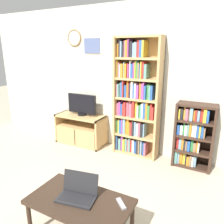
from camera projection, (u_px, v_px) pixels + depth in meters
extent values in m
plane|color=#BCAD93|center=(69.00, 220.00, 2.42)|extent=(18.00, 18.00, 0.00)
cube|color=beige|center=(139.00, 81.00, 3.82)|extent=(6.98, 0.06, 2.60)
torus|color=olive|center=(74.00, 38.00, 4.18)|extent=(0.32, 0.03, 0.32)
cylinder|color=white|center=(74.00, 38.00, 4.18)|extent=(0.26, 0.02, 0.26)
cube|color=silver|center=(92.00, 46.00, 4.05)|extent=(0.38, 0.01, 0.30)
cube|color=slate|center=(92.00, 46.00, 4.04)|extent=(0.35, 0.02, 0.27)
cube|color=tan|center=(62.00, 126.00, 4.58)|extent=(0.04, 0.43, 0.58)
cube|color=tan|center=(102.00, 133.00, 4.15)|extent=(0.04, 0.43, 0.58)
cube|color=tan|center=(80.00, 116.00, 4.29)|extent=(0.99, 0.43, 0.04)
cube|color=tan|center=(82.00, 142.00, 4.44)|extent=(0.99, 0.43, 0.04)
cube|color=tan|center=(81.00, 126.00, 4.35)|extent=(0.92, 0.40, 0.04)
cube|color=tan|center=(66.00, 135.00, 4.32)|extent=(0.44, 0.02, 0.31)
cube|color=tan|center=(85.00, 139.00, 4.12)|extent=(0.44, 0.02, 0.31)
cylinder|color=black|center=(82.00, 114.00, 4.29)|extent=(0.18, 0.18, 0.04)
cube|color=black|center=(82.00, 104.00, 4.24)|extent=(0.62, 0.05, 0.38)
cube|color=black|center=(81.00, 104.00, 4.21)|extent=(0.58, 0.01, 0.34)
cube|color=tan|center=(117.00, 97.00, 3.88)|extent=(0.04, 0.29, 2.04)
cube|color=tan|center=(159.00, 101.00, 3.54)|extent=(0.04, 0.29, 2.04)
cube|color=tan|center=(140.00, 97.00, 3.83)|extent=(0.79, 0.02, 2.04)
cube|color=tan|center=(135.00, 152.00, 3.99)|extent=(0.72, 0.26, 0.04)
cube|color=tan|center=(136.00, 135.00, 3.90)|extent=(0.72, 0.26, 0.04)
cube|color=tan|center=(136.00, 117.00, 3.80)|extent=(0.72, 0.26, 0.04)
cube|color=tan|center=(137.00, 99.00, 3.71)|extent=(0.72, 0.26, 0.04)
cube|color=tan|center=(138.00, 79.00, 3.62)|extent=(0.72, 0.26, 0.04)
cube|color=tan|center=(138.00, 58.00, 3.53)|extent=(0.72, 0.26, 0.04)
cube|color=tan|center=(139.00, 37.00, 3.44)|extent=(0.72, 0.26, 0.04)
cube|color=#2856A8|center=(119.00, 141.00, 4.11)|extent=(0.02, 0.21, 0.27)
cube|color=#232328|center=(120.00, 142.00, 4.10)|extent=(0.02, 0.22, 0.25)
cube|color=#5B9389|center=(122.00, 143.00, 4.08)|extent=(0.04, 0.22, 0.22)
cube|color=#9E4293|center=(124.00, 142.00, 4.06)|extent=(0.03, 0.20, 0.28)
cube|color=gold|center=(126.00, 144.00, 4.05)|extent=(0.04, 0.22, 0.22)
cube|color=#5B9389|center=(128.00, 143.00, 4.03)|extent=(0.03, 0.21, 0.25)
cube|color=#B75B70|center=(130.00, 144.00, 4.02)|extent=(0.03, 0.19, 0.22)
cube|color=#5B9389|center=(131.00, 143.00, 3.99)|extent=(0.03, 0.21, 0.27)
cube|color=red|center=(133.00, 144.00, 3.99)|extent=(0.03, 0.18, 0.24)
cube|color=white|center=(135.00, 145.00, 3.98)|extent=(0.04, 0.19, 0.24)
cube|color=#2856A8|center=(137.00, 146.00, 3.96)|extent=(0.04, 0.19, 0.22)
cube|color=#232328|center=(139.00, 145.00, 3.92)|extent=(0.04, 0.22, 0.29)
cube|color=#93704C|center=(141.00, 146.00, 3.91)|extent=(0.02, 0.22, 0.27)
cube|color=#759EB7|center=(142.00, 145.00, 3.90)|extent=(0.03, 0.19, 0.28)
cube|color=#232328|center=(144.00, 147.00, 3.89)|extent=(0.02, 0.21, 0.23)
cube|color=#2856A8|center=(145.00, 147.00, 3.87)|extent=(0.02, 0.23, 0.24)
cube|color=#B75B70|center=(147.00, 148.00, 3.86)|extent=(0.03, 0.23, 0.23)
cube|color=#388947|center=(119.00, 125.00, 4.03)|extent=(0.02, 0.19, 0.23)
cube|color=gold|center=(121.00, 125.00, 4.01)|extent=(0.04, 0.18, 0.25)
cube|color=#2856A8|center=(123.00, 125.00, 3.98)|extent=(0.04, 0.22, 0.24)
cube|color=#9E4293|center=(124.00, 125.00, 3.96)|extent=(0.02, 0.23, 0.28)
cube|color=#759EB7|center=(126.00, 125.00, 3.95)|extent=(0.04, 0.22, 0.28)
cube|color=orange|center=(128.00, 126.00, 3.94)|extent=(0.02, 0.20, 0.24)
cube|color=orange|center=(130.00, 125.00, 3.92)|extent=(0.04, 0.21, 0.29)
cube|color=orange|center=(131.00, 127.00, 3.91)|extent=(0.02, 0.21, 0.23)
cube|color=red|center=(133.00, 128.00, 3.89)|extent=(0.04, 0.23, 0.23)
cube|color=#232328|center=(135.00, 127.00, 3.87)|extent=(0.03, 0.23, 0.27)
cube|color=#759EB7|center=(137.00, 128.00, 3.86)|extent=(0.04, 0.21, 0.26)
cube|color=white|center=(139.00, 128.00, 3.85)|extent=(0.03, 0.19, 0.23)
cube|color=#B75B70|center=(141.00, 128.00, 3.82)|extent=(0.04, 0.23, 0.25)
cube|color=#232328|center=(143.00, 129.00, 3.81)|extent=(0.04, 0.22, 0.23)
cube|color=#759EB7|center=(145.00, 129.00, 3.80)|extent=(0.03, 0.19, 0.24)
cube|color=#B75B70|center=(120.00, 108.00, 3.93)|extent=(0.04, 0.20, 0.21)
cube|color=#9E4293|center=(122.00, 108.00, 3.91)|extent=(0.04, 0.20, 0.24)
cube|color=#2856A8|center=(123.00, 109.00, 3.90)|extent=(0.03, 0.20, 0.21)
cube|color=red|center=(125.00, 109.00, 3.88)|extent=(0.03, 0.19, 0.21)
cube|color=red|center=(127.00, 108.00, 3.86)|extent=(0.04, 0.23, 0.25)
cube|color=#B75B70|center=(129.00, 108.00, 3.84)|extent=(0.04, 0.19, 0.25)
cube|color=#B75B70|center=(131.00, 108.00, 3.82)|extent=(0.03, 0.18, 0.28)
cube|color=#B75B70|center=(133.00, 109.00, 3.80)|extent=(0.03, 0.23, 0.24)
cube|color=red|center=(135.00, 109.00, 3.78)|extent=(0.04, 0.23, 0.28)
cube|color=gold|center=(138.00, 109.00, 3.77)|extent=(0.04, 0.18, 0.27)
cube|color=white|center=(140.00, 111.00, 3.75)|extent=(0.03, 0.23, 0.21)
cube|color=#388947|center=(142.00, 111.00, 3.74)|extent=(0.02, 0.19, 0.23)
cube|color=#5B9389|center=(143.00, 110.00, 3.73)|extent=(0.03, 0.20, 0.25)
cube|color=white|center=(144.00, 110.00, 3.71)|extent=(0.02, 0.23, 0.27)
cube|color=#2856A8|center=(146.00, 110.00, 3.69)|extent=(0.03, 0.23, 0.28)
cube|color=orange|center=(148.00, 110.00, 3.67)|extent=(0.03, 0.23, 0.28)
cube|color=#388947|center=(150.00, 112.00, 3.66)|extent=(0.04, 0.22, 0.24)
cube|color=red|center=(152.00, 111.00, 3.65)|extent=(0.03, 0.20, 0.27)
cube|color=red|center=(154.00, 113.00, 3.64)|extent=(0.03, 0.21, 0.22)
cube|color=#B75B70|center=(119.00, 90.00, 3.84)|extent=(0.02, 0.22, 0.22)
cube|color=#5B9389|center=(121.00, 90.00, 3.82)|extent=(0.03, 0.23, 0.22)
cube|color=#5B9389|center=(122.00, 89.00, 3.82)|extent=(0.02, 0.19, 0.25)
cube|color=#2856A8|center=(124.00, 89.00, 3.80)|extent=(0.04, 0.20, 0.27)
cube|color=red|center=(125.00, 89.00, 3.77)|extent=(0.02, 0.24, 0.28)
cube|color=#2856A8|center=(127.00, 91.00, 3.78)|extent=(0.04, 0.20, 0.21)
cube|color=orange|center=(129.00, 89.00, 3.75)|extent=(0.02, 0.19, 0.28)
cube|color=red|center=(130.00, 90.00, 3.75)|extent=(0.02, 0.19, 0.26)
cube|color=#232328|center=(132.00, 90.00, 3.73)|extent=(0.04, 0.20, 0.25)
cube|color=white|center=(134.00, 89.00, 3.71)|extent=(0.03, 0.22, 0.28)
cube|color=#2856A8|center=(136.00, 91.00, 3.70)|extent=(0.03, 0.21, 0.23)
cube|color=white|center=(137.00, 90.00, 3.68)|extent=(0.03, 0.24, 0.25)
cube|color=#9E4293|center=(139.00, 91.00, 3.67)|extent=(0.04, 0.23, 0.23)
cube|color=orange|center=(142.00, 90.00, 3.65)|extent=(0.04, 0.19, 0.26)
cube|color=#9E4293|center=(144.00, 91.00, 3.63)|extent=(0.02, 0.23, 0.26)
cube|color=#9E4293|center=(145.00, 90.00, 3.61)|extent=(0.02, 0.23, 0.28)
cube|color=#2856A8|center=(147.00, 92.00, 3.61)|extent=(0.03, 0.24, 0.23)
cube|color=#388947|center=(149.00, 91.00, 3.60)|extent=(0.03, 0.18, 0.25)
cube|color=#5B9389|center=(151.00, 92.00, 3.58)|extent=(0.03, 0.20, 0.24)
cube|color=#2856A8|center=(153.00, 92.00, 3.56)|extent=(0.03, 0.21, 0.23)
cube|color=gold|center=(119.00, 68.00, 3.74)|extent=(0.02, 0.20, 0.28)
cube|color=#B75B70|center=(121.00, 69.00, 3.74)|extent=(0.03, 0.19, 0.25)
cube|color=#759EB7|center=(122.00, 71.00, 3.72)|extent=(0.02, 0.23, 0.22)
cube|color=orange|center=(124.00, 70.00, 3.70)|extent=(0.04, 0.23, 0.23)
cube|color=#5B9389|center=(126.00, 70.00, 3.69)|extent=(0.02, 0.21, 0.25)
cube|color=orange|center=(128.00, 70.00, 3.67)|extent=(0.04, 0.23, 0.23)
cube|color=red|center=(130.00, 70.00, 3.66)|extent=(0.02, 0.20, 0.24)
cube|color=#9E4293|center=(131.00, 71.00, 3.65)|extent=(0.02, 0.24, 0.22)
cube|color=white|center=(132.00, 69.00, 3.64)|extent=(0.02, 0.20, 0.28)
cube|color=#2856A8|center=(134.00, 71.00, 3.63)|extent=(0.04, 0.21, 0.23)
cube|color=#9E4293|center=(136.00, 70.00, 3.61)|extent=(0.02, 0.22, 0.25)
cube|color=gold|center=(137.00, 70.00, 3.60)|extent=(0.02, 0.20, 0.27)
cube|color=#388947|center=(139.00, 69.00, 3.59)|extent=(0.03, 0.19, 0.28)
cube|color=#93704C|center=(140.00, 70.00, 3.58)|extent=(0.03, 0.20, 0.26)
cube|color=#2856A8|center=(142.00, 71.00, 3.57)|extent=(0.02, 0.20, 0.23)
cube|color=gold|center=(143.00, 70.00, 3.55)|extent=(0.02, 0.22, 0.27)
cube|color=red|center=(145.00, 70.00, 3.54)|extent=(0.03, 0.20, 0.27)
cube|color=#5B9389|center=(147.00, 71.00, 3.53)|extent=(0.04, 0.19, 0.23)
cube|color=orange|center=(120.00, 50.00, 3.66)|extent=(0.03, 0.18, 0.21)
cube|color=#232328|center=(122.00, 48.00, 3.64)|extent=(0.04, 0.19, 0.28)
cube|color=#759EB7|center=(124.00, 49.00, 3.62)|extent=(0.03, 0.23, 0.25)
cube|color=#232328|center=(125.00, 50.00, 3.61)|extent=(0.02, 0.22, 0.21)
cube|color=#B75B70|center=(127.00, 49.00, 3.59)|extent=(0.03, 0.20, 0.26)
cube|color=orange|center=(129.00, 49.00, 3.57)|extent=(0.03, 0.23, 0.26)
cube|color=#9E4293|center=(131.00, 48.00, 3.56)|extent=(0.02, 0.22, 0.28)
cube|color=#232328|center=(133.00, 49.00, 3.55)|extent=(0.04, 0.19, 0.26)
cube|color=#759EB7|center=(135.00, 50.00, 3.54)|extent=(0.03, 0.18, 0.22)
cube|color=#759EB7|center=(137.00, 50.00, 3.52)|extent=(0.04, 0.20, 0.23)
cube|color=red|center=(140.00, 49.00, 3.50)|extent=(0.04, 0.18, 0.26)
cube|color=#2856A8|center=(143.00, 49.00, 3.47)|extent=(0.04, 0.21, 0.26)
cube|color=gold|center=(145.00, 49.00, 3.45)|extent=(0.03, 0.22, 0.26)
cube|color=#3D281E|center=(176.00, 133.00, 3.53)|extent=(0.04, 0.30, 1.04)
cube|color=#3D281E|center=(213.00, 139.00, 3.29)|extent=(0.04, 0.30, 1.04)
cube|color=#3D281E|center=(195.00, 133.00, 3.53)|extent=(0.58, 0.02, 1.04)
cube|color=#3D281E|center=(191.00, 165.00, 3.55)|extent=(0.51, 0.26, 0.04)
cube|color=#3D281E|center=(192.00, 151.00, 3.48)|extent=(0.51, 0.26, 0.04)
cube|color=#3D281E|center=(194.00, 136.00, 3.41)|extent=(0.51, 0.26, 0.04)
cube|color=#3D281E|center=(196.00, 121.00, 3.34)|extent=(0.51, 0.26, 0.04)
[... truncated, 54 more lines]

